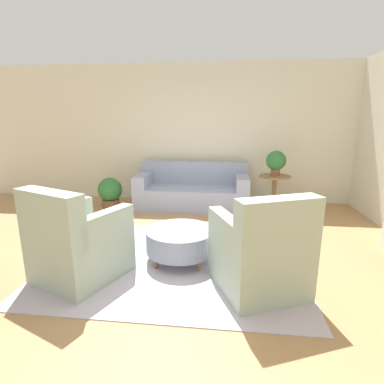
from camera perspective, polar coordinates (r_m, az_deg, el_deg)
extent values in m
plane|color=#AD7F51|center=(3.79, -3.30, -13.02)|extent=(16.00, 16.00, 0.00)
cube|color=beige|center=(6.36, 1.24, 11.00)|extent=(9.87, 0.12, 2.80)
cube|color=#BCB2C1|center=(3.79, -3.31, -12.96)|extent=(2.98, 2.36, 0.01)
cube|color=#8E99B2|center=(5.89, 0.04, -0.97)|extent=(2.16, 0.92, 0.41)
cube|color=#8E99B2|center=(6.15, 0.43, 3.75)|extent=(2.16, 0.20, 0.44)
cube|color=#8E99B2|center=(5.98, -9.16, 2.32)|extent=(0.24, 0.88, 0.24)
cube|color=#8E99B2|center=(5.77, 9.55, 1.87)|extent=(0.24, 0.88, 0.24)
cube|color=olive|center=(5.53, -0.47, -3.87)|extent=(1.95, 0.05, 0.06)
cube|color=#9EB29E|center=(3.58, -20.15, -11.43)|extent=(1.05, 1.09, 0.45)
cube|color=#9EB29E|center=(3.21, -25.29, -4.89)|extent=(0.80, 0.49, 0.58)
cube|color=#9EB29E|center=(3.22, -16.68, -6.55)|extent=(0.44, 0.80, 0.32)
cube|color=#9EB29E|center=(3.69, -23.69, -4.53)|extent=(0.44, 0.80, 0.32)
cube|color=olive|center=(3.89, -15.44, -12.12)|extent=(0.67, 0.32, 0.06)
cube|color=#9EB29E|center=(3.24, 12.35, -13.58)|extent=(1.05, 1.09, 0.45)
cube|color=#9EB29E|center=(2.78, 16.06, -6.89)|extent=(0.80, 0.49, 0.58)
cube|color=#9EB29E|center=(3.26, 17.56, -6.34)|extent=(0.44, 0.80, 0.32)
cube|color=#9EB29E|center=(2.97, 7.00, -7.80)|extent=(0.44, 0.80, 0.32)
cube|color=olive|center=(3.64, 9.18, -13.70)|extent=(0.67, 0.32, 0.06)
cylinder|color=#8E99B2|center=(3.71, -2.28, -9.12)|extent=(0.83, 0.83, 0.27)
cylinder|color=olive|center=(3.62, -6.90, -13.26)|extent=(0.05, 0.05, 0.12)
cylinder|color=olive|center=(3.54, 1.22, -13.78)|extent=(0.05, 0.05, 0.12)
cylinder|color=olive|center=(4.06, -5.24, -10.10)|extent=(0.05, 0.05, 0.12)
cylinder|color=olive|center=(3.99, 1.91, -10.47)|extent=(0.05, 0.05, 0.12)
cylinder|color=olive|center=(5.77, 15.53, 2.89)|extent=(0.57, 0.57, 0.03)
cylinder|color=olive|center=(5.84, 15.32, -0.40)|extent=(0.08, 0.08, 0.65)
cylinder|color=olive|center=(5.92, 15.13, -3.32)|extent=(0.31, 0.31, 0.03)
cylinder|color=brown|center=(5.76, 15.58, 3.66)|extent=(0.16, 0.16, 0.13)
sphere|color=#2D6B33|center=(5.73, 15.72, 5.79)|extent=(0.36, 0.36, 0.36)
cylinder|color=brown|center=(6.10, -15.18, -2.14)|extent=(0.33, 0.33, 0.17)
sphere|color=#2D6B33|center=(6.03, -15.35, 0.44)|extent=(0.46, 0.46, 0.46)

